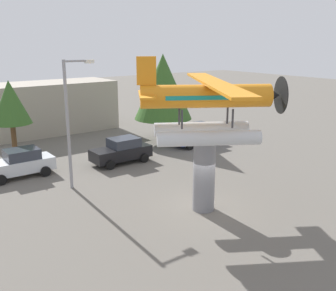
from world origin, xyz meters
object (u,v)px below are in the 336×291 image
(display_pedestal, at_px, (204,176))
(car_far_black, at_px, (122,151))
(streetlight_primary, at_px, (71,115))
(tree_east, at_px, (10,103))
(car_distant_blue, at_px, (196,134))
(storefront_building, at_px, (50,107))
(floatplane_monument, at_px, (208,106))
(car_mid_silver, at_px, (20,163))
(tree_center_back, at_px, (163,87))

(display_pedestal, height_order, car_far_black, display_pedestal)
(streetlight_primary, xyz_separation_m, tree_east, (-1.07, 8.03, -0.21))
(car_distant_blue, bearing_deg, storefront_building, -57.58)
(storefront_building, height_order, tree_east, tree_east)
(floatplane_monument, distance_m, car_distant_blue, 13.55)
(car_mid_silver, distance_m, storefront_building, 13.08)
(car_mid_silver, distance_m, car_distant_blue, 14.01)
(display_pedestal, bearing_deg, tree_center_back, 62.36)
(storefront_building, bearing_deg, car_distant_blue, -57.58)
(floatplane_monument, xyz_separation_m, storefront_building, (0.33, 22.07, -3.00))
(streetlight_primary, height_order, tree_east, streetlight_primary)
(tree_east, bearing_deg, storefront_building, 52.64)
(display_pedestal, distance_m, car_mid_silver, 12.22)
(display_pedestal, bearing_deg, car_mid_silver, 119.01)
(car_far_black, relative_size, car_distant_blue, 1.00)
(display_pedestal, bearing_deg, tree_east, 108.48)
(car_distant_blue, height_order, tree_center_back, tree_center_back)
(car_distant_blue, relative_size, tree_center_back, 0.57)
(car_mid_silver, height_order, car_distant_blue, same)
(floatplane_monument, height_order, storefront_building, floatplane_monument)
(streetlight_primary, bearing_deg, display_pedestal, -60.32)
(floatplane_monument, bearing_deg, car_distant_blue, 82.61)
(car_distant_blue, bearing_deg, car_far_black, 4.73)
(car_mid_silver, bearing_deg, display_pedestal, 119.01)
(storefront_building, bearing_deg, tree_center_back, -57.97)
(tree_center_back, bearing_deg, tree_east, 167.48)
(floatplane_monument, distance_m, streetlight_primary, 8.08)
(car_far_black, xyz_separation_m, car_distant_blue, (7.39, 0.61, 0.00))
(floatplane_monument, relative_size, tree_center_back, 1.30)
(display_pedestal, xyz_separation_m, streetlight_primary, (-3.91, 6.87, 2.48))
(car_far_black, height_order, tree_east, tree_east)
(display_pedestal, xyz_separation_m, car_mid_silver, (-5.91, 10.65, -0.93))
(floatplane_monument, xyz_separation_m, car_distant_blue, (7.98, 10.03, -4.42))
(storefront_building, xyz_separation_m, tree_east, (-5.42, -7.10, 1.78))
(streetlight_primary, bearing_deg, tree_east, 97.55)
(car_distant_blue, bearing_deg, streetlight_primary, 14.46)
(car_mid_silver, bearing_deg, car_far_black, 168.85)
(floatplane_monument, relative_size, storefront_building, 0.81)
(streetlight_primary, height_order, storefront_building, streetlight_primary)
(car_mid_silver, bearing_deg, tree_center_back, -172.16)
(car_far_black, relative_size, tree_center_back, 0.57)
(car_distant_blue, bearing_deg, tree_center_back, -56.03)
(car_far_black, bearing_deg, floatplane_monument, 86.43)
(tree_east, bearing_deg, floatplane_monument, -71.22)
(car_distant_blue, height_order, streetlight_primary, streetlight_primary)
(display_pedestal, xyz_separation_m, floatplane_monument, (0.11, -0.07, 3.48))
(car_distant_blue, xyz_separation_m, storefront_building, (-7.65, 12.04, 1.42))
(display_pedestal, height_order, car_mid_silver, display_pedestal)
(display_pedestal, distance_m, tree_center_back, 14.24)
(display_pedestal, height_order, streetlight_primary, streetlight_primary)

